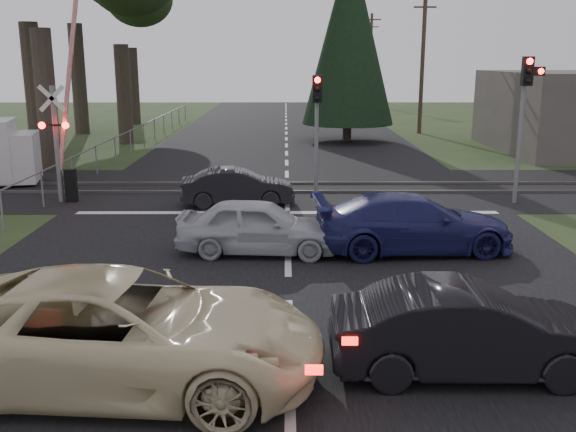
{
  "coord_description": "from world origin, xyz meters",
  "views": [
    {
      "loc": [
        -0.06,
        -11.03,
        4.62
      ],
      "look_at": [
        -0.0,
        2.51,
        1.3
      ],
      "focal_mm": 40.0,
      "sensor_mm": 36.0,
      "label": 1
    }
  ],
  "objects_px": {
    "utility_pole_mid": "(423,57)",
    "utility_pole_far": "(371,58)",
    "dark_hatchback": "(469,331)",
    "traffic_signal_right": "(526,101)",
    "cream_coupe": "(119,331)",
    "silver_car": "(259,226)",
    "traffic_signal_center": "(317,115)",
    "blue_sedan": "(413,223)",
    "crossing_signal": "(63,140)",
    "dark_car_far": "(237,187)"
  },
  "relations": [
    {
      "from": "traffic_signal_right",
      "to": "utility_pole_far",
      "type": "distance_m",
      "value": 45.56
    },
    {
      "from": "utility_pole_far",
      "to": "blue_sedan",
      "type": "relative_size",
      "value": 1.84
    },
    {
      "from": "traffic_signal_right",
      "to": "utility_pole_mid",
      "type": "distance_m",
      "value": 20.6
    },
    {
      "from": "utility_pole_far",
      "to": "silver_car",
      "type": "height_order",
      "value": "utility_pole_far"
    },
    {
      "from": "dark_hatchback",
      "to": "utility_pole_mid",
      "type": "bearing_deg",
      "value": -9.8
    },
    {
      "from": "blue_sedan",
      "to": "utility_pole_mid",
      "type": "bearing_deg",
      "value": -16.55
    },
    {
      "from": "traffic_signal_right",
      "to": "traffic_signal_center",
      "type": "height_order",
      "value": "traffic_signal_right"
    },
    {
      "from": "utility_pole_mid",
      "to": "silver_car",
      "type": "bearing_deg",
      "value": -109.52
    },
    {
      "from": "traffic_signal_center",
      "to": "blue_sedan",
      "type": "height_order",
      "value": "traffic_signal_center"
    },
    {
      "from": "crossing_signal",
      "to": "silver_car",
      "type": "bearing_deg",
      "value": -41.38
    },
    {
      "from": "crossing_signal",
      "to": "cream_coupe",
      "type": "distance_m",
      "value": 13.22
    },
    {
      "from": "traffic_signal_right",
      "to": "utility_pole_far",
      "type": "xyz_separation_m",
      "value": [
        0.95,
        45.53,
        1.41
      ]
    },
    {
      "from": "crossing_signal",
      "to": "utility_pole_mid",
      "type": "relative_size",
      "value": 0.77
    },
    {
      "from": "silver_car",
      "to": "utility_pole_mid",
      "type": "bearing_deg",
      "value": -15.31
    },
    {
      "from": "cream_coupe",
      "to": "dark_hatchback",
      "type": "distance_m",
      "value": 5.14
    },
    {
      "from": "traffic_signal_center",
      "to": "traffic_signal_right",
      "type": "bearing_deg",
      "value": -10.41
    },
    {
      "from": "blue_sedan",
      "to": "utility_pole_far",
      "type": "bearing_deg",
      "value": -10.77
    },
    {
      "from": "cream_coupe",
      "to": "dark_car_far",
      "type": "distance_m",
      "value": 11.78
    },
    {
      "from": "crossing_signal",
      "to": "dark_car_far",
      "type": "xyz_separation_m",
      "value": [
        5.66,
        -0.5,
        -1.46
      ]
    },
    {
      "from": "crossing_signal",
      "to": "traffic_signal_center",
      "type": "height_order",
      "value": "crossing_signal"
    },
    {
      "from": "utility_pole_far",
      "to": "dark_hatchback",
      "type": "xyz_separation_m",
      "value": [
        -5.82,
        -57.18,
        -4.04
      ]
    },
    {
      "from": "silver_car",
      "to": "blue_sedan",
      "type": "distance_m",
      "value": 3.77
    },
    {
      "from": "utility_pole_mid",
      "to": "traffic_signal_center",
      "type": "bearing_deg",
      "value": -111.21
    },
    {
      "from": "dark_hatchback",
      "to": "silver_car",
      "type": "bearing_deg",
      "value": 29.22
    },
    {
      "from": "utility_pole_far",
      "to": "blue_sedan",
      "type": "xyz_separation_m",
      "value": [
        -5.45,
        -50.86,
        -4.02
      ]
    },
    {
      "from": "traffic_signal_right",
      "to": "traffic_signal_center",
      "type": "bearing_deg",
      "value": 169.59
    },
    {
      "from": "utility_pole_mid",
      "to": "blue_sedan",
      "type": "xyz_separation_m",
      "value": [
        -5.45,
        -25.86,
        -4.02
      ]
    },
    {
      "from": "silver_car",
      "to": "crossing_signal",
      "type": "bearing_deg",
      "value": 52.83
    },
    {
      "from": "silver_car",
      "to": "traffic_signal_right",
      "type": "bearing_deg",
      "value": -52.29
    },
    {
      "from": "dark_hatchback",
      "to": "cream_coupe",
      "type": "bearing_deg",
      "value": 93.65
    },
    {
      "from": "traffic_signal_right",
      "to": "blue_sedan",
      "type": "relative_size",
      "value": 0.96
    },
    {
      "from": "traffic_signal_right",
      "to": "cream_coupe",
      "type": "distance_m",
      "value": 15.77
    },
    {
      "from": "crossing_signal",
      "to": "dark_car_far",
      "type": "distance_m",
      "value": 5.87
    },
    {
      "from": "traffic_signal_right",
      "to": "utility_pole_far",
      "type": "height_order",
      "value": "utility_pole_far"
    },
    {
      "from": "utility_pole_far",
      "to": "dark_car_far",
      "type": "relative_size",
      "value": 2.49
    },
    {
      "from": "utility_pole_mid",
      "to": "dark_hatchback",
      "type": "relative_size",
      "value": 2.17
    },
    {
      "from": "crossing_signal",
      "to": "blue_sedan",
      "type": "relative_size",
      "value": 1.42
    },
    {
      "from": "traffic_signal_center",
      "to": "utility_pole_far",
      "type": "relative_size",
      "value": 0.46
    },
    {
      "from": "crossing_signal",
      "to": "utility_pole_far",
      "type": "height_order",
      "value": "utility_pole_far"
    },
    {
      "from": "traffic_signal_right",
      "to": "utility_pole_mid",
      "type": "bearing_deg",
      "value": 87.34
    },
    {
      "from": "dark_hatchback",
      "to": "utility_pole_far",
      "type": "bearing_deg",
      "value": -5.36
    },
    {
      "from": "dark_hatchback",
      "to": "traffic_signal_right",
      "type": "bearing_deg",
      "value": -22.22
    },
    {
      "from": "traffic_signal_center",
      "to": "utility_pole_far",
      "type": "height_order",
      "value": "utility_pole_far"
    },
    {
      "from": "utility_pole_mid",
      "to": "utility_pole_far",
      "type": "xyz_separation_m",
      "value": [
        0.0,
        25.0,
        0.0
      ]
    },
    {
      "from": "blue_sedan",
      "to": "traffic_signal_center",
      "type": "bearing_deg",
      "value": 12.78
    },
    {
      "from": "traffic_signal_right",
      "to": "silver_car",
      "type": "xyz_separation_m",
      "value": [
        -8.26,
        -5.47,
        -2.64
      ]
    },
    {
      "from": "traffic_signal_center",
      "to": "dark_car_far",
      "type": "xyz_separation_m",
      "value": [
        -2.61,
        -1.39,
        -2.21
      ]
    },
    {
      "from": "silver_car",
      "to": "cream_coupe",
      "type": "bearing_deg",
      "value": 169.16
    },
    {
      "from": "dark_hatchback",
      "to": "dark_car_far",
      "type": "xyz_separation_m",
      "value": [
        -4.29,
        11.46,
        -0.09
      ]
    },
    {
      "from": "traffic_signal_center",
      "to": "utility_pole_far",
      "type": "xyz_separation_m",
      "value": [
        7.5,
        44.32,
        1.92
      ]
    }
  ]
}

